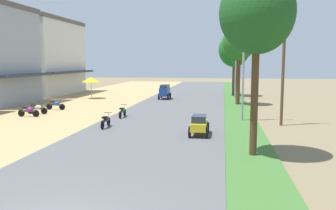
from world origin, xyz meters
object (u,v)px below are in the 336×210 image
at_px(parked_motorbike_fourth, 56,104).
at_px(car_sedan_yellow, 199,124).
at_px(median_tree_third, 234,50).
at_px(streetlamp_near, 244,58).
at_px(motorbike_ahead_second, 106,120).
at_px(streetlamp_mid, 236,61).
at_px(median_tree_second, 239,43).
at_px(motorbike_ahead_third, 123,111).
at_px(utility_pole_near, 284,56).
at_px(parked_motorbike_second, 29,111).
at_px(vendor_umbrella, 91,80).
at_px(car_van_blue, 165,91).
at_px(parked_motorbike_third, 37,108).
at_px(streetlamp_far, 233,59).
at_px(median_tree_nearest, 257,14).

bearing_deg(parked_motorbike_fourth, car_sedan_yellow, -34.07).
xyz_separation_m(median_tree_third, streetlamp_near, (0.12, -19.68, -1.30)).
bearing_deg(streetlamp_near, median_tree_third, 90.36).
xyz_separation_m(car_sedan_yellow, motorbike_ahead_second, (-6.25, 1.47, -0.17)).
distance_m(streetlamp_near, streetlamp_mid, 16.03).
height_order(median_tree_third, car_sedan_yellow, median_tree_third).
relative_size(median_tree_second, streetlamp_near, 1.02).
relative_size(median_tree_third, motorbike_ahead_third, 4.51).
bearing_deg(median_tree_second, motorbike_ahead_second, -121.83).
bearing_deg(median_tree_third, utility_pole_near, -82.75).
bearing_deg(parked_motorbike_second, car_sedan_yellow, -19.96).
bearing_deg(motorbike_ahead_second, vendor_umbrella, 113.80).
relative_size(median_tree_third, car_van_blue, 3.37).
distance_m(parked_motorbike_third, car_sedan_yellow, 15.35).
distance_m(streetlamp_far, car_sedan_yellow, 35.82).
xyz_separation_m(parked_motorbike_third, streetlamp_near, (16.70, -0.48, 4.10)).
bearing_deg(vendor_umbrella, median_tree_nearest, -54.10).
xyz_separation_m(median_tree_second, car_sedan_yellow, (-2.87, -16.16, -5.55)).
relative_size(parked_motorbike_fourth, car_van_blue, 0.75).
height_order(parked_motorbike_fourth, vendor_umbrella, vendor_umbrella).
distance_m(parked_motorbike_fourth, motorbike_ahead_second, 10.67).
relative_size(parked_motorbike_second, streetlamp_near, 0.23).
xyz_separation_m(parked_motorbike_second, parked_motorbike_third, (-0.10, 1.50, 0.00)).
bearing_deg(median_tree_nearest, streetlamp_mid, 89.95).
xyz_separation_m(streetlamp_mid, utility_pole_near, (2.57, -17.56, 0.25)).
height_order(streetlamp_near, motorbike_ahead_third, streetlamp_near).
distance_m(vendor_umbrella, motorbike_ahead_third, 15.61).
height_order(utility_pole_near, car_sedan_yellow, utility_pole_near).
relative_size(parked_motorbike_fourth, median_tree_second, 0.22).
xyz_separation_m(parked_motorbike_second, streetlamp_near, (16.60, 1.02, 4.10)).
bearing_deg(median_tree_third, motorbike_ahead_second, -110.22).
bearing_deg(median_tree_nearest, streetlamp_far, 89.97).
bearing_deg(car_sedan_yellow, parked_motorbike_second, 160.04).
bearing_deg(utility_pole_near, car_sedan_yellow, -140.09).
height_order(parked_motorbike_fourth, streetlamp_mid, streetlamp_mid).
distance_m(parked_motorbike_fourth, utility_pole_near, 20.01).
bearing_deg(streetlamp_far, utility_pole_near, -85.25).
relative_size(car_van_blue, motorbike_ahead_second, 1.34).
relative_size(parked_motorbike_second, parked_motorbike_fourth, 1.00).
distance_m(streetlamp_far, car_van_blue, 17.95).
bearing_deg(parked_motorbike_third, parked_motorbike_fourth, 83.77).
xyz_separation_m(median_tree_second, motorbike_ahead_second, (-9.12, -14.69, -5.71)).
relative_size(median_tree_second, streetlamp_mid, 1.05).
bearing_deg(median_tree_nearest, parked_motorbike_second, 151.43).
bearing_deg(median_tree_second, streetlamp_far, 90.21).
xyz_separation_m(streetlamp_mid, motorbike_ahead_second, (-9.05, -20.58, -3.98)).
bearing_deg(median_tree_third, median_tree_nearest, -89.81).
bearing_deg(median_tree_third, streetlamp_mid, -88.08).
bearing_deg(parked_motorbike_third, streetlamp_near, -1.65).
relative_size(median_tree_third, utility_pole_near, 0.88).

